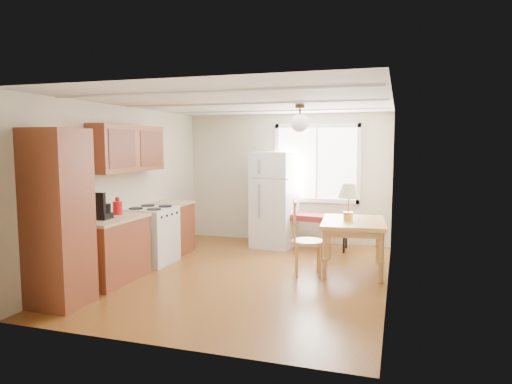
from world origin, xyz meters
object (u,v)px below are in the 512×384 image
at_px(refrigerator, 274,199).
at_px(bench, 314,218).
at_px(chair, 301,233).
at_px(dining_table, 353,227).

relative_size(refrigerator, bench, 1.25).
xyz_separation_m(refrigerator, chair, (0.86, -1.72, -0.26)).
distance_m(bench, dining_table, 1.52).
bearing_deg(bench, dining_table, -50.91).
distance_m(refrigerator, chair, 1.94).
bearing_deg(chair, refrigerator, 101.85).
bearing_deg(chair, bench, 79.36).
xyz_separation_m(refrigerator, bench, (0.74, 0.03, -0.32)).
bearing_deg(dining_table, refrigerator, 136.84).
bearing_deg(bench, refrigerator, -172.37).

